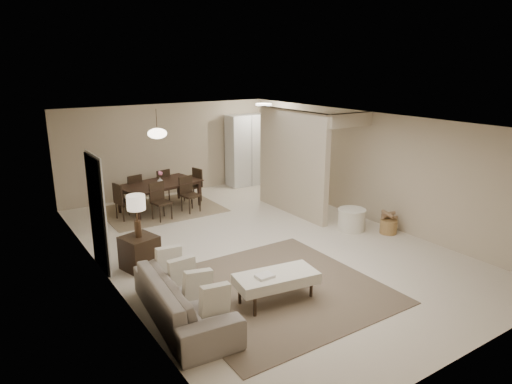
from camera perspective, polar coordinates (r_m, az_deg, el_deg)
floor at (r=9.34m, az=0.29°, el=-6.47°), size 9.00×9.00×0.00m
ceiling at (r=8.71m, az=0.31°, el=8.94°), size 9.00×9.00×0.00m
back_wall at (r=12.84m, az=-10.95°, el=5.23°), size 6.00×0.00×6.00m
left_wall at (r=7.76m, az=-18.49°, el=-2.20°), size 0.00×9.00×9.00m
right_wall at (r=10.85m, az=13.62°, el=3.16°), size 0.00×9.00×9.00m
partition at (r=10.96m, az=4.52°, el=3.68°), size 0.15×2.50×2.50m
doorway at (r=8.39m, az=-19.25°, el=-2.59°), size 0.04×0.90×2.04m
pantry_cabinet at (r=13.64m, az=-1.16°, el=5.26°), size 1.20×0.55×2.10m
flush_light at (r=12.63m, az=0.96°, el=10.88°), size 0.44×0.44×0.05m
living_rug at (r=7.57m, az=2.40°, el=-12.02°), size 3.20×3.20×0.01m
sofa at (r=6.72m, az=-8.99°, el=-12.96°), size 2.30×1.06×0.65m
ottoman_bench at (r=7.09m, az=2.54°, el=-10.82°), size 1.33×0.76×0.45m
side_table at (r=8.41m, az=-14.33°, el=-7.35°), size 0.67×0.67×0.60m
table_lamp at (r=8.12m, az=-14.74°, el=-1.73°), size 0.32×0.32×0.76m
round_pouf at (r=10.23m, az=11.86°, el=-3.40°), size 0.61×0.61×0.47m
wicker_basket at (r=10.24m, az=16.22°, el=-4.17°), size 0.48×0.48×0.31m
dining_rug at (r=11.68m, az=-11.70°, el=-2.16°), size 2.80×2.10×0.01m
dining_table at (r=11.58m, az=-11.79°, el=-0.56°), size 2.14×1.47×0.69m
dining_chairs at (r=11.56m, az=-11.82°, el=-0.11°), size 2.38×1.92×0.88m
vase at (r=11.48m, az=-11.91°, el=1.43°), size 0.16×0.16×0.14m
yellow_mat at (r=11.93m, az=5.60°, el=-1.51°), size 0.92×0.64×0.01m
pendant_light at (r=11.25m, az=-12.24°, el=7.16°), size 0.46×0.46×0.71m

